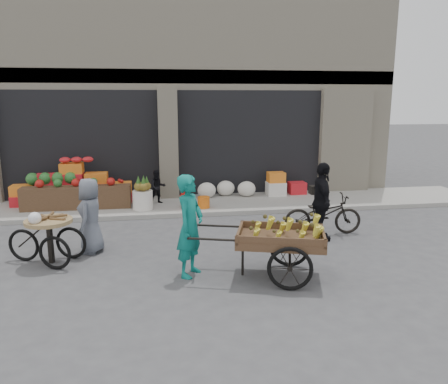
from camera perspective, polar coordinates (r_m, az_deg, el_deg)
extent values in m
plane|color=#424244|center=(8.33, -5.79, -8.93)|extent=(80.00, 80.00, 0.00)
cube|color=gray|center=(12.23, -6.94, -1.79)|extent=(18.00, 2.20, 0.12)
cube|color=beige|center=(15.98, -7.88, 13.88)|extent=(14.00, 6.00, 7.00)
cube|color=gray|center=(13.13, -7.58, 14.72)|extent=(14.00, 0.30, 0.40)
cube|color=black|center=(13.98, -17.68, 6.17)|extent=(4.40, 1.60, 3.10)
cube|color=black|center=(14.12, 2.72, 6.78)|extent=(4.40, 1.60, 3.10)
cube|color=beige|center=(12.99, -7.31, 6.23)|extent=(0.55, 0.80, 3.22)
cube|color=brown|center=(12.17, -18.68, -0.68)|extent=(2.80, 0.45, 0.60)
sphere|color=#1E5923|center=(12.70, -21.57, 1.65)|extent=(0.34, 0.34, 0.34)
cylinder|color=silver|center=(11.67, -10.57, -1.02)|extent=(0.52, 0.52, 0.50)
cylinder|color=#A5140F|center=(11.63, -5.16, -0.75)|extent=(0.20, 0.20, 0.56)
sphere|color=#A5140F|center=(11.56, -5.19, 0.79)|extent=(0.22, 0.22, 0.22)
cylinder|color=orange|center=(11.65, -2.67, -1.35)|extent=(0.32, 0.32, 0.30)
ellipsoid|color=silver|center=(12.91, 0.36, 0.32)|extent=(1.70, 0.60, 0.44)
imported|color=black|center=(12.20, -8.67, 0.66)|extent=(0.51, 0.43, 0.93)
cube|color=brown|center=(7.41, 7.41, -6.22)|extent=(1.66, 1.32, 0.13)
torus|color=black|center=(7.03, 8.62, -9.89)|extent=(0.71, 0.27, 0.73)
torus|color=black|center=(7.99, 8.56, -7.14)|extent=(0.71, 0.27, 0.73)
cylinder|color=black|center=(7.56, 2.45, -8.68)|extent=(0.05, 0.05, 0.60)
imported|color=#0E7269|center=(7.41, -4.47, -4.43)|extent=(0.68, 0.76, 1.76)
cylinder|color=#9E7F51|center=(8.55, -21.95, -3.56)|extent=(1.07, 1.07, 0.07)
cube|color=black|center=(8.66, -21.74, -6.11)|extent=(0.10, 0.10, 0.80)
torus|color=black|center=(8.34, -21.23, -7.43)|extent=(0.61, 0.26, 0.62)
torus|color=black|center=(8.79, -19.34, -6.28)|extent=(0.61, 0.26, 0.62)
torus|color=black|center=(8.99, -24.70, -6.33)|extent=(0.61, 0.26, 0.62)
imported|color=slate|center=(8.92, -17.05, -2.98)|extent=(0.62, 0.81, 1.48)
imported|color=black|center=(10.01, 12.78, -2.84)|extent=(1.77, 0.80, 0.90)
imported|color=black|center=(9.48, 12.66, -1.24)|extent=(0.52, 1.02, 1.68)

